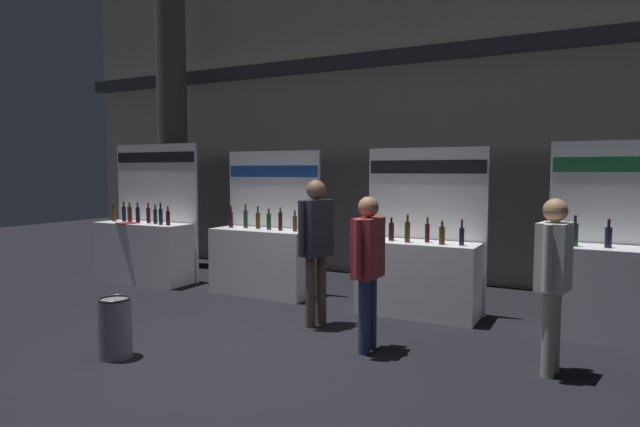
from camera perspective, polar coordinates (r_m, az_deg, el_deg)
The scene contains 10 objects.
ground_plane at distance 5.75m, azimuth -8.16°, elevation -14.73°, with size 29.18×29.18×0.00m, color black.
hall_colonnade at distance 9.68m, azimuth 8.23°, elevation 13.60°, with size 14.59×1.42×6.99m.
exhibitor_booth_0 at distance 9.67m, azimuth -18.19°, elevation -3.33°, with size 1.83×0.72×2.36m.
exhibitor_booth_1 at distance 8.30m, azimuth -6.07°, elevation -4.52°, with size 1.66×0.66×2.21m.
exhibitor_booth_2 at distance 7.19m, azimuth 10.47°, elevation -6.09°, with size 1.64×0.66×2.21m.
exhibitor_booth_3 at distance 6.89m, azimuth 29.73°, elevation -6.83°, with size 1.64×0.66×2.25m.
trash_bin at distance 5.92m, azimuth -21.05°, elevation -11.29°, with size 0.33×0.33×0.62m.
visitor_0 at distance 5.59m, azimuth 5.15°, elevation -5.01°, with size 0.23×0.57×1.63m.
visitor_2 at distance 5.39m, azimuth 23.65°, elevation -5.63°, with size 0.31×0.50×1.65m.
visitor_4 at distance 6.49m, azimuth -0.43°, elevation -2.72°, with size 0.34×0.53×1.79m.
Camera 1 is at (3.19, -4.40, 1.89)m, focal length 29.96 mm.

